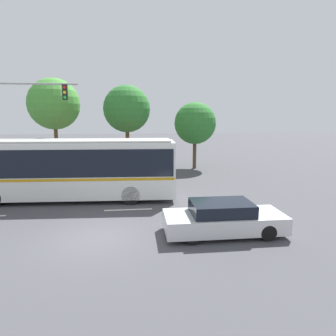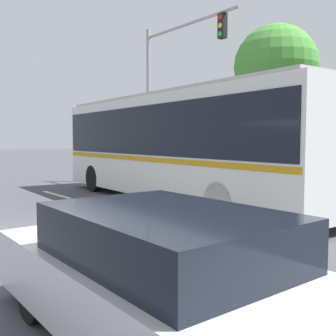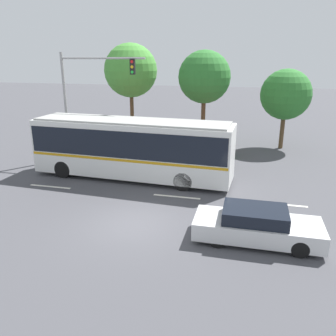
% 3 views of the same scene
% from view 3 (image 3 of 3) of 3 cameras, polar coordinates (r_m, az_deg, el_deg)
% --- Properties ---
extents(ground_plane, '(140.00, 140.00, 0.00)m').
position_cam_3_polar(ground_plane, '(14.80, -5.47, -9.05)').
color(ground_plane, '#444449').
extents(city_bus, '(11.52, 3.11, 3.39)m').
position_cam_3_polar(city_bus, '(19.55, -6.10, 3.73)').
color(city_bus, silver).
rests_on(city_bus, ground).
extents(sedan_foreground, '(4.75, 1.88, 1.33)m').
position_cam_3_polar(sedan_foreground, '(13.59, 14.50, -9.21)').
color(sedan_foreground, silver).
rests_on(sedan_foreground, ground).
extents(traffic_light_pole, '(5.62, 0.24, 6.99)m').
position_cam_3_polar(traffic_light_pole, '(23.17, -13.79, 12.31)').
color(traffic_light_pole, gray).
rests_on(traffic_light_pole, ground).
extents(flowering_hedge, '(9.24, 1.30, 1.73)m').
position_cam_3_polar(flowering_hedge, '(25.00, -0.03, 4.45)').
color(flowering_hedge, '#286028').
rests_on(flowering_hedge, ground).
extents(street_tree_left, '(4.19, 4.19, 7.76)m').
position_cam_3_polar(street_tree_left, '(28.37, -6.21, 15.76)').
color(street_tree_left, brown).
rests_on(street_tree_left, ground).
extents(street_tree_centre, '(3.88, 3.88, 7.21)m').
position_cam_3_polar(street_tree_centre, '(26.46, 6.06, 14.75)').
color(street_tree_centre, brown).
rests_on(street_tree_centre, ground).
extents(street_tree_right, '(3.69, 3.69, 5.90)m').
position_cam_3_polar(street_tree_right, '(27.18, 18.97, 11.44)').
color(street_tree_right, brown).
rests_on(street_tree_right, ground).
extents(lane_stripe_near, '(2.40, 0.16, 0.01)m').
position_cam_3_polar(lane_stripe_near, '(19.69, -18.96, -2.93)').
color(lane_stripe_near, silver).
rests_on(lane_stripe_near, ground).
extents(lane_stripe_mid, '(2.40, 0.16, 0.01)m').
position_cam_3_polar(lane_stripe_mid, '(17.32, 1.45, -4.78)').
color(lane_stripe_mid, silver).
rests_on(lane_stripe_mid, ground).
extents(lane_stripe_far, '(2.40, 0.16, 0.01)m').
position_cam_3_polar(lane_stripe_far, '(17.30, 18.28, -5.77)').
color(lane_stripe_far, silver).
rests_on(lane_stripe_far, ground).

